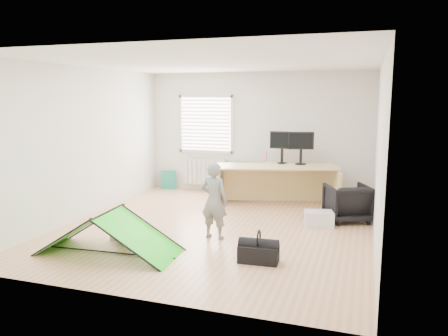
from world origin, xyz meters
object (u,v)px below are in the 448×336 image
(desk, at_px, (276,186))
(office_chair, at_px, (347,203))
(kite, at_px, (109,233))
(storage_crate, at_px, (319,219))
(duffel_bag, at_px, (259,254))
(filing_cabinet, at_px, (235,180))
(laptop_bag, at_px, (129,234))
(person, at_px, (214,200))
(monitor_left, at_px, (282,152))
(monitor_right, at_px, (301,153))
(thermos, at_px, (265,157))

(desk, xyz_separation_m, office_chair, (1.41, -0.66, -0.08))
(office_chair, bearing_deg, kite, 18.05)
(storage_crate, xyz_separation_m, duffel_bag, (-0.58, -1.90, -0.01))
(desk, bearing_deg, filing_cabinet, 133.12)
(duffel_bag, bearing_deg, laptop_bag, 172.11)
(storage_crate, bearing_deg, laptop_bag, -146.29)
(person, height_order, laptop_bag, person)
(monitor_left, xyz_separation_m, duffel_bag, (0.35, -3.38, -0.94))
(desk, xyz_separation_m, laptop_bag, (-1.65, -2.90, -0.27))
(person, relative_size, storage_crate, 2.58)
(monitor_right, bearing_deg, duffel_bag, -107.10)
(thermos, height_order, person, person)
(monitor_left, relative_size, laptop_bag, 1.37)
(thermos, bearing_deg, monitor_right, -1.69)
(thermos, distance_m, kite, 4.02)
(office_chair, bearing_deg, monitor_left, -59.38)
(office_chair, relative_size, person, 0.60)
(desk, xyz_separation_m, duffel_bag, (0.39, -3.06, -0.29))
(storage_crate, bearing_deg, monitor_left, 122.12)
(monitor_left, xyz_separation_m, person, (-0.55, -2.62, -0.46))
(filing_cabinet, distance_m, laptop_bag, 3.59)
(monitor_left, height_order, kite, monitor_left)
(office_chair, xyz_separation_m, duffel_bag, (-1.02, -2.40, -0.21))
(office_chair, bearing_deg, laptop_bag, 12.76)
(filing_cabinet, relative_size, laptop_bag, 1.96)
(person, bearing_deg, thermos, -87.92)
(office_chair, height_order, laptop_bag, office_chair)
(duffel_bag, bearing_deg, office_chair, 63.51)
(monitor_right, xyz_separation_m, thermos, (-0.73, 0.02, -0.12))
(monitor_right, xyz_separation_m, duffel_bag, (-0.04, -3.38, -0.94))
(monitor_right, height_order, kite, monitor_right)
(kite, height_order, storage_crate, kite)
(thermos, xyz_separation_m, duffel_bag, (0.70, -3.40, -0.82))
(filing_cabinet, distance_m, office_chair, 2.76)
(office_chair, xyz_separation_m, laptop_bag, (-3.05, -2.24, -0.19))
(filing_cabinet, distance_m, thermos, 0.97)
(storage_crate, bearing_deg, office_chair, 48.77)
(desk, bearing_deg, monitor_right, 21.52)
(laptop_bag, bearing_deg, storage_crate, 53.74)
(monitor_left, bearing_deg, storage_crate, -53.61)
(desk, height_order, storage_crate, desk)
(person, bearing_deg, office_chair, -133.03)
(duffel_bag, bearing_deg, monitor_left, 92.31)
(desk, xyz_separation_m, kite, (-1.67, -3.38, -0.11))
(duffel_bag, bearing_deg, filing_cabinet, 107.72)
(filing_cabinet, bearing_deg, office_chair, -9.25)
(duffel_bag, bearing_deg, person, 136.05)
(storage_crate, xyz_separation_m, laptop_bag, (-2.62, -1.75, 0.01))
(monitor_left, xyz_separation_m, monitor_right, (0.38, -0.00, 0.00))
(thermos, relative_size, person, 0.20)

